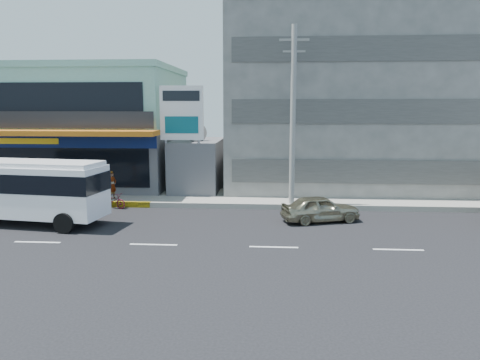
% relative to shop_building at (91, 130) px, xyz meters
% --- Properties ---
extents(ground, '(120.00, 120.00, 0.00)m').
position_rel_shop_building_xyz_m(ground, '(8.00, -13.95, -4.00)').
color(ground, black).
rests_on(ground, ground).
extents(sidewalk, '(70.00, 5.00, 0.30)m').
position_rel_shop_building_xyz_m(sidewalk, '(13.00, -4.45, -3.85)').
color(sidewalk, gray).
rests_on(sidewalk, ground).
extents(shop_building, '(12.40, 11.70, 8.00)m').
position_rel_shop_building_xyz_m(shop_building, '(0.00, 0.00, 0.00)').
color(shop_building, '#4F4F55').
rests_on(shop_building, ground).
extents(concrete_building, '(16.00, 12.00, 14.00)m').
position_rel_shop_building_xyz_m(concrete_building, '(18.00, 1.05, 3.00)').
color(concrete_building, gray).
rests_on(concrete_building, ground).
extents(gap_structure, '(3.00, 6.00, 3.50)m').
position_rel_shop_building_xyz_m(gap_structure, '(8.00, -1.95, -2.25)').
color(gap_structure, '#4F4F55').
rests_on(gap_structure, ground).
extents(satellite_dish, '(1.50, 1.50, 0.15)m').
position_rel_shop_building_xyz_m(satellite_dish, '(8.00, -2.95, -0.42)').
color(satellite_dish, slate).
rests_on(satellite_dish, gap_structure).
extents(billboard, '(2.60, 0.18, 6.90)m').
position_rel_shop_building_xyz_m(billboard, '(7.50, -4.75, 0.93)').
color(billboard, gray).
rests_on(billboard, ground).
extents(utility_pole_near, '(1.60, 0.30, 10.00)m').
position_rel_shop_building_xyz_m(utility_pole_near, '(14.00, -6.55, 1.15)').
color(utility_pole_near, '#999993').
rests_on(utility_pole_near, ground).
extents(minibus, '(7.68, 3.37, 3.11)m').
position_rel_shop_building_xyz_m(minibus, '(1.17, -11.00, -2.14)').
color(minibus, white).
rests_on(minibus, ground).
extents(sedan, '(4.17, 2.62, 1.32)m').
position_rel_shop_building_xyz_m(sedan, '(15.32, -9.45, -3.34)').
color(sedan, tan).
rests_on(sedan, ground).
extents(motorcycle_rider, '(1.73, 1.11, 2.10)m').
position_rel_shop_building_xyz_m(motorcycle_rider, '(3.95, -7.15, -3.30)').
color(motorcycle_rider, maroon).
rests_on(motorcycle_rider, ground).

